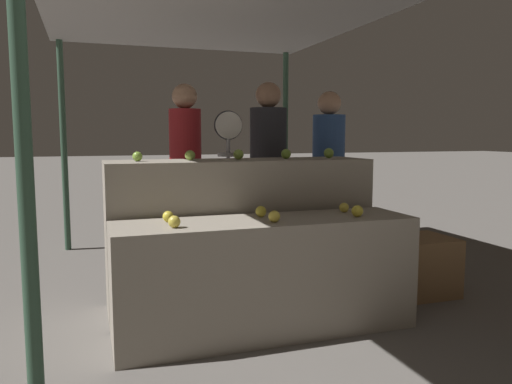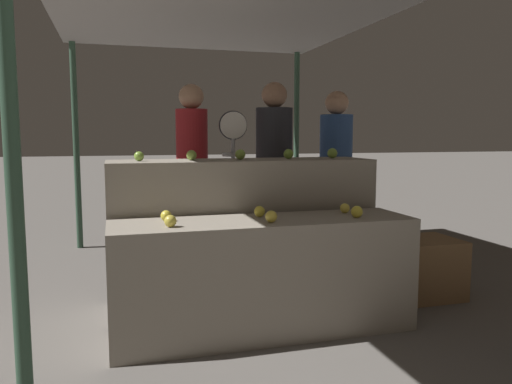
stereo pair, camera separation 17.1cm
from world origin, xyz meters
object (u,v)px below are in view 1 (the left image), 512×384
(produce_scale, at_px, (229,160))
(person_customer_left, at_px, (186,161))
(wooden_crate_side, at_px, (421,265))
(person_customer_right, at_px, (328,165))
(person_vendor_at_scale, at_px, (268,163))

(produce_scale, distance_m, person_customer_left, 0.57)
(person_customer_left, distance_m, wooden_crate_side, 2.33)
(person_customer_right, bearing_deg, produce_scale, 23.63)
(person_customer_left, bearing_deg, produce_scale, 104.52)
(person_customer_right, bearing_deg, wooden_crate_side, 118.57)
(wooden_crate_side, bearing_deg, person_vendor_at_scale, 134.03)
(produce_scale, relative_size, person_customer_left, 0.85)
(person_vendor_at_scale, height_order, person_customer_right, person_vendor_at_scale)
(produce_scale, bearing_deg, person_vendor_at_scale, 22.61)
(produce_scale, bearing_deg, person_customer_right, 12.04)
(person_customer_right, xyz_separation_m, wooden_crate_side, (0.33, -1.08, -0.79))
(produce_scale, height_order, person_customer_left, person_customer_left)
(produce_scale, height_order, person_vendor_at_scale, person_vendor_at_scale)
(person_vendor_at_scale, distance_m, person_customer_left, 0.79)
(produce_scale, xyz_separation_m, person_customer_left, (-0.29, 0.49, -0.03))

